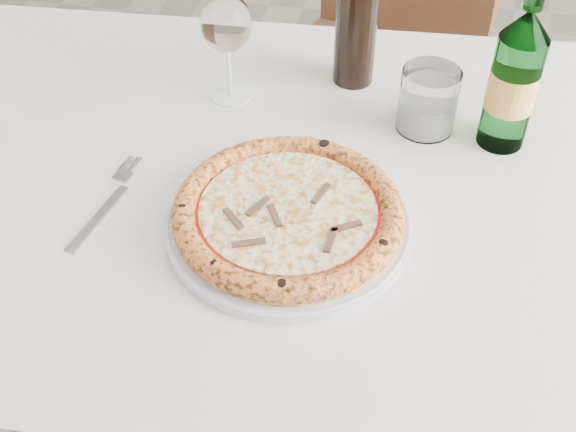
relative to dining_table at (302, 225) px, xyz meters
name	(u,v)px	position (x,y,z in m)	size (l,w,h in m)	color
dining_table	(302,225)	(0.00, 0.00, 0.00)	(1.47, 0.94, 0.76)	brown
chair_far	(383,33)	(0.04, 0.81, -0.13)	(0.57, 0.57, 0.93)	brown
plate	(288,222)	(0.00, -0.10, 0.10)	(0.31, 0.31, 0.02)	silver
pizza	(288,212)	(0.00, -0.10, 0.12)	(0.29, 0.29, 0.03)	#E2C67F
fork	(106,204)	(-0.24, -0.11, 0.09)	(0.03, 0.18, 0.00)	#9A9BA2
wine_glass	(226,26)	(-0.15, 0.17, 0.21)	(0.08, 0.08, 0.17)	white
tumbler	(427,104)	(0.15, 0.15, 0.13)	(0.08, 0.08, 0.09)	white
beer_bottle	(514,80)	(0.26, 0.14, 0.19)	(0.07, 0.07, 0.26)	#448952
wine_bottle	(357,15)	(0.03, 0.25, 0.20)	(0.06, 0.06, 0.26)	black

